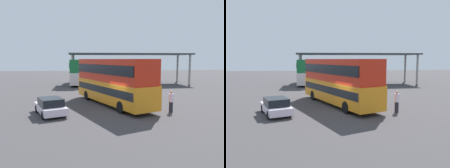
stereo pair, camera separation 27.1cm
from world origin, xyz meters
TOP-DOWN VIEW (x-y plane):
  - ground_plane at (0.00, 0.00)m, footprint 140.00×140.00m
  - double_decker_main at (-0.50, 3.44)m, footprint 6.47×11.46m
  - parked_hatchback at (-5.87, 0.07)m, footprint 3.07×4.36m
  - double_decker_near_canopy at (-3.82, 21.94)m, footprint 2.82×10.37m
  - double_decker_mid_row at (0.34, 21.57)m, footprint 2.77×10.72m
  - depot_canopy at (5.18, 21.51)m, footprint 21.18×6.38m
  - pedestrian_waiting at (3.92, -0.38)m, footprint 0.38×0.38m

SIDE VIEW (x-z plane):
  - ground_plane at x=0.00m, z-range 0.00..0.00m
  - parked_hatchback at x=-5.87m, z-range 0.00..1.35m
  - pedestrian_waiting at x=3.92m, z-range 0.00..1.79m
  - double_decker_near_canopy at x=-3.82m, z-range 0.20..4.50m
  - double_decker_mid_row at x=0.34m, z-range 0.21..4.59m
  - double_decker_main at x=-0.50m, z-range 0.21..4.60m
  - depot_canopy at x=5.18m, z-range 2.37..7.76m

